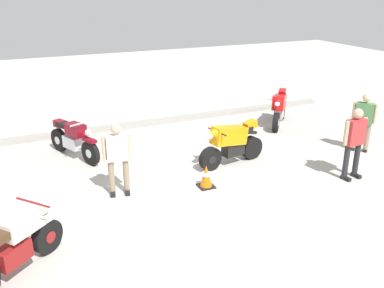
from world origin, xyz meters
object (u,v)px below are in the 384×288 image
(person_in_white_shirt, at_px, (118,155))
(person_in_red_shirt, at_px, (354,139))
(motorcycle_red_sportbike, at_px, (279,108))
(person_in_green_shirt, at_px, (364,119))
(motorcycle_orange_sportbike, at_px, (231,142))
(traffic_cone, at_px, (206,176))
(motorcycle_maroon_cruiser, at_px, (73,139))
(motorcycle_cream_vintage, at_px, (14,248))

(person_in_white_shirt, relative_size, person_in_red_shirt, 0.94)
(motorcycle_red_sportbike, bearing_deg, person_in_green_shirt, 56.46)
(person_in_green_shirt, bearing_deg, person_in_white_shirt, 137.73)
(motorcycle_orange_sportbike, relative_size, person_in_red_shirt, 1.14)
(person_in_red_shirt, bearing_deg, person_in_green_shirt, 125.64)
(motorcycle_orange_sportbike, distance_m, motorcycle_red_sportbike, 3.66)
(traffic_cone, bearing_deg, motorcycle_red_sportbike, 36.78)
(motorcycle_orange_sportbike, relative_size, motorcycle_maroon_cruiser, 1.00)
(motorcycle_cream_vintage, xyz_separation_m, motorcycle_orange_sportbike, (5.25, 2.47, 0.11))
(motorcycle_cream_vintage, xyz_separation_m, motorcycle_maroon_cruiser, (1.67, 4.56, 0.03))
(motorcycle_orange_sportbike, xyz_separation_m, person_in_green_shirt, (3.69, -0.66, 0.32))
(motorcycle_cream_vintage, height_order, motorcycle_maroon_cruiser, motorcycle_maroon_cruiser)
(motorcycle_red_sportbike, relative_size, person_in_white_shirt, 0.98)
(motorcycle_maroon_cruiser, distance_m, person_in_white_shirt, 2.60)
(motorcycle_maroon_cruiser, height_order, traffic_cone, motorcycle_maroon_cruiser)
(motorcycle_orange_sportbike, height_order, motorcycle_maroon_cruiser, motorcycle_orange_sportbike)
(motorcycle_red_sportbike, xyz_separation_m, person_in_red_shirt, (-0.76, -4.03, 0.39))
(motorcycle_red_sportbike, distance_m, motorcycle_maroon_cruiser, 6.55)
(person_in_green_shirt, bearing_deg, motorcycle_cream_vintage, 151.22)
(motorcycle_cream_vintage, relative_size, person_in_green_shirt, 0.98)
(motorcycle_cream_vintage, bearing_deg, motorcycle_maroon_cruiser, 29.64)
(person_in_white_shirt, bearing_deg, person_in_red_shirt, 85.47)
(person_in_green_shirt, bearing_deg, motorcycle_orange_sportbike, 129.63)
(motorcycle_cream_vintage, bearing_deg, person_in_green_shirt, -28.84)
(motorcycle_orange_sportbike, height_order, traffic_cone, motorcycle_orange_sportbike)
(person_in_red_shirt, relative_size, traffic_cone, 3.24)
(motorcycle_cream_vintage, relative_size, motorcycle_red_sportbike, 1.01)
(motorcycle_cream_vintage, bearing_deg, motorcycle_red_sportbike, -10.88)
(motorcycle_cream_vintage, xyz_separation_m, person_in_green_shirt, (8.95, 1.81, 0.43))
(motorcycle_orange_sportbike, bearing_deg, person_in_red_shirt, 128.93)
(motorcycle_red_sportbike, relative_size, person_in_red_shirt, 0.92)
(motorcycle_orange_sportbike, height_order, person_in_white_shirt, person_in_white_shirt)
(motorcycle_red_sportbike, bearing_deg, person_in_white_shirt, -24.90)
(motorcycle_orange_sportbike, distance_m, person_in_red_shirt, 2.91)
(motorcycle_red_sportbike, distance_m, traffic_cone, 5.14)
(motorcycle_orange_sportbike, relative_size, motorcycle_red_sportbike, 1.23)
(motorcycle_orange_sportbike, xyz_separation_m, person_in_white_shirt, (-3.03, -0.42, 0.32))
(motorcycle_red_sportbike, height_order, motorcycle_maroon_cruiser, motorcycle_red_sportbike)
(motorcycle_red_sportbike, bearing_deg, motorcycle_orange_sportbike, -12.09)
(motorcycle_red_sportbike, bearing_deg, person_in_red_shirt, 31.11)
(motorcycle_maroon_cruiser, bearing_deg, motorcycle_red_sportbike, 66.39)
(motorcycle_red_sportbike, height_order, person_in_red_shirt, person_in_red_shirt)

